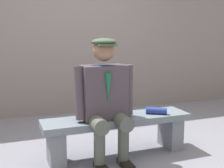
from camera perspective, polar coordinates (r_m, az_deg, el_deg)
ground_plane at (r=3.14m, az=1.09°, el=-13.99°), size 30.00×30.00×0.00m
bench at (r=3.04m, az=1.11°, el=-8.93°), size 1.57×0.37×0.42m
seated_man at (r=2.84m, az=-1.40°, el=-2.34°), size 0.61×0.55×1.24m
rolled_magazine at (r=3.12m, az=8.91°, el=-5.32°), size 0.23×0.18×0.07m
stadium_wall at (r=4.82m, az=-7.94°, el=8.86°), size 12.00×0.24×2.42m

